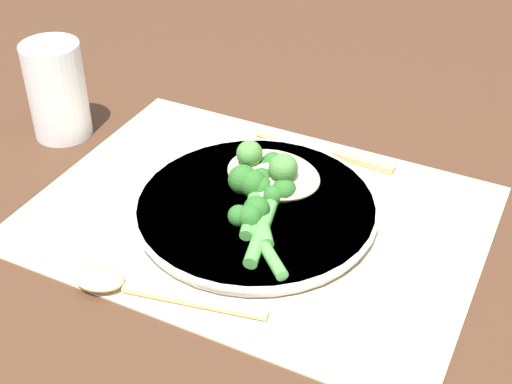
% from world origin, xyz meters
% --- Properties ---
extents(ground_plane, '(3.00, 3.00, 0.00)m').
position_xyz_m(ground_plane, '(0.00, 0.00, 0.00)').
color(ground_plane, '#422819').
extents(placemat, '(0.46, 0.34, 0.00)m').
position_xyz_m(placemat, '(0.00, 0.00, 0.00)').
color(placemat, beige).
rests_on(placemat, ground_plane).
extents(plate, '(0.26, 0.26, 0.01)m').
position_xyz_m(plate, '(0.00, 0.00, 0.01)').
color(plate, silver).
rests_on(plate, placemat).
extents(chicken_fillet, '(0.12, 0.10, 0.02)m').
position_xyz_m(chicken_fillet, '(-0.00, 0.04, 0.03)').
color(chicken_fillet, beige).
rests_on(chicken_fillet, plate).
extents(pesto_dollop_primary, '(0.03, 0.03, 0.03)m').
position_xyz_m(pesto_dollop_primary, '(0.02, 0.03, 0.05)').
color(pesto_dollop_primary, '#477F38').
rests_on(pesto_dollop_primary, chicken_fillet).
extents(pesto_dollop_secondary, '(0.03, 0.03, 0.03)m').
position_xyz_m(pesto_dollop_secondary, '(-0.03, 0.04, 0.05)').
color(pesto_dollop_secondary, '#477F38').
rests_on(pesto_dollop_secondary, chicken_fillet).
extents(broccoli_stalk_right, '(0.05, 0.13, 0.03)m').
position_xyz_m(broccoli_stalk_right, '(-0.00, 0.03, 0.03)').
color(broccoli_stalk_right, '#51A847').
rests_on(broccoli_stalk_right, plate).
extents(broccoli_stalk_front, '(0.09, 0.10, 0.03)m').
position_xyz_m(broccoli_stalk_front, '(-0.01, 0.01, 0.03)').
color(broccoli_stalk_front, '#51A847').
rests_on(broccoli_stalk_front, plate).
extents(broccoli_stalk_rear, '(0.05, 0.13, 0.03)m').
position_xyz_m(broccoli_stalk_rear, '(0.02, -0.00, 0.03)').
color(broccoli_stalk_rear, '#51A847').
rests_on(broccoli_stalk_rear, plate).
extents(broccoli_stalk_left, '(0.09, 0.09, 0.03)m').
position_xyz_m(broccoli_stalk_left, '(0.02, -0.04, 0.03)').
color(broccoli_stalk_left, '#51A847').
rests_on(broccoli_stalk_left, plate).
extents(knife, '(0.18, 0.03, 0.01)m').
position_xyz_m(knife, '(0.02, 0.15, 0.01)').
color(knife, tan).
rests_on(knife, placemat).
extents(spoon, '(0.19, 0.06, 0.01)m').
position_xyz_m(spoon, '(-0.06, -0.15, 0.01)').
color(spoon, tan).
rests_on(spoon, placemat).
extents(water_glass, '(0.07, 0.07, 0.12)m').
position_xyz_m(water_glass, '(-0.29, 0.05, 0.06)').
color(water_glass, white).
rests_on(water_glass, ground_plane).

